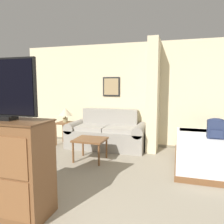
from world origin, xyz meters
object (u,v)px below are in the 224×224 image
object	(u,v)px
coffee_table	(90,142)
table_lamp	(65,112)
backpack	(216,128)
couch	(107,134)
tv	(3,89)
bed	(216,152)
tv_dresser	(8,167)

from	to	relation	value
coffee_table	table_lamp	xyz separation A→B (m)	(-1.10, 0.98, 0.45)
backpack	couch	bearing A→B (deg)	166.16
tv	coffee_table	bearing A→B (deg)	83.80
table_lamp	bed	distance (m)	3.61
coffee_table	bed	bearing A→B (deg)	9.76
tv	backpack	distance (m)	3.66
table_lamp	backpack	xyz separation A→B (m)	(3.50, -0.56, -0.11)
tv_dresser	tv	world-z (taller)	tv
couch	coffee_table	size ratio (longest dim) A/B	3.09
table_lamp	backpack	bearing A→B (deg)	-9.04
table_lamp	tv_dresser	distance (m)	3.14
tv_dresser	bed	distance (m)	3.61
tv_dresser	backpack	world-z (taller)	tv_dresser
coffee_table	table_lamp	bearing A→B (deg)	138.40
table_lamp	tv	bearing A→B (deg)	-73.63
tv	backpack	xyz separation A→B (m)	(2.62, 2.44, -0.76)
couch	bed	distance (m)	2.47
tv	bed	xyz separation A→B (m)	(2.64, 2.44, -1.22)
coffee_table	backpack	world-z (taller)	backpack
tv_dresser	tv	size ratio (longest dim) A/B	1.33
bed	backpack	world-z (taller)	backpack
coffee_table	table_lamp	size ratio (longest dim) A/B	1.65
bed	tv	bearing A→B (deg)	-137.33
tv_dresser	table_lamp	bearing A→B (deg)	106.37
bed	backpack	xyz separation A→B (m)	(-0.02, 0.00, 0.46)
table_lamp	bed	size ratio (longest dim) A/B	0.20
table_lamp	tv	size ratio (longest dim) A/B	0.44
tv	bed	world-z (taller)	tv
tv	backpack	size ratio (longest dim) A/B	2.23
couch	bed	world-z (taller)	couch
tv	bed	distance (m)	3.80
tv_dresser	backpack	distance (m)	3.59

